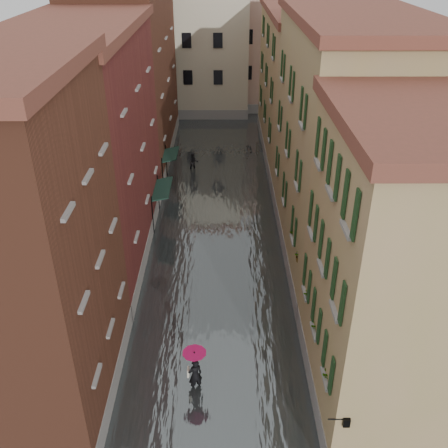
{
  "coord_description": "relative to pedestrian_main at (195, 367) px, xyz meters",
  "views": [
    {
      "loc": [
        0.39,
        -16.69,
        16.41
      ],
      "look_at": [
        0.48,
        6.75,
        3.0
      ],
      "focal_mm": 40.0,
      "sensor_mm": 36.0,
      "label": 1
    }
  ],
  "objects": [
    {
      "name": "building_left_mid",
      "position": [
        -6.26,
        10.97,
        4.98
      ],
      "size": [
        6.0,
        14.0,
        12.5
      ],
      "primitive_type": "cube",
      "color": "maroon",
      "rests_on": "ground"
    },
    {
      "name": "window_planters",
      "position": [
        4.86,
        2.5,
        2.24
      ],
      "size": [
        0.59,
        10.5,
        0.84
      ],
      "color": "brown",
      "rests_on": "ground"
    },
    {
      "name": "building_right_far",
      "position": [
        7.74,
        25.97,
        4.48
      ],
      "size": [
        6.0,
        16.0,
        11.5
      ],
      "primitive_type": "cube",
      "color": "#95834D",
      "rests_on": "ground"
    },
    {
      "name": "awning_far",
      "position": [
        -2.75,
        19.94,
        1.19
      ],
      "size": [
        1.09,
        2.73,
        2.8
      ],
      "color": "#142D23",
      "rests_on": "ground"
    },
    {
      "name": "pedestrian_main",
      "position": [
        0.0,
        0.0,
        0.0
      ],
      "size": [
        0.99,
        0.99,
        2.06
      ],
      "color": "black",
      "rests_on": "ground"
    },
    {
      "name": "wall_lantern",
      "position": [
        5.07,
        -4.03,
        1.74
      ],
      "size": [
        0.71,
        0.22,
        0.35
      ],
      "color": "black",
      "rests_on": "ground"
    },
    {
      "name": "floodwater",
      "position": [
        0.74,
        14.97,
        -1.17
      ],
      "size": [
        10.0,
        60.0,
        0.2
      ],
      "primitive_type": "cube",
      "color": "#3F4546",
      "rests_on": "ground"
    },
    {
      "name": "building_end_pink",
      "position": [
        6.74,
        41.97,
        4.73
      ],
      "size": [
        10.0,
        9.0,
        12.0
      ],
      "primitive_type": "cube",
      "color": "tan",
      "rests_on": "ground"
    },
    {
      "name": "building_left_far",
      "position": [
        -6.26,
        25.97,
        5.73
      ],
      "size": [
        6.0,
        16.0,
        14.0
      ],
      "primitive_type": "cube",
      "color": "brown",
      "rests_on": "ground"
    },
    {
      "name": "ground",
      "position": [
        0.74,
        1.97,
        -1.27
      ],
      "size": [
        120.0,
        120.0,
        0.0
      ],
      "primitive_type": "plane",
      "color": "#5D5C5F",
      "rests_on": "ground"
    },
    {
      "name": "building_right_mid",
      "position": [
        7.74,
        10.97,
        5.23
      ],
      "size": [
        6.0,
        14.0,
        13.0
      ],
      "primitive_type": "cube",
      "color": "#947F59",
      "rests_on": "ground"
    },
    {
      "name": "awning_near",
      "position": [
        -2.74,
        14.09,
        1.2
      ],
      "size": [
        1.09,
        3.24,
        2.8
      ],
      "color": "#142D23",
      "rests_on": "ground"
    },
    {
      "name": "building_end_cream",
      "position": [
        -2.26,
        39.97,
        5.23
      ],
      "size": [
        12.0,
        9.0,
        13.0
      ],
      "primitive_type": "cube",
      "color": "#BEB697",
      "rests_on": "ground"
    },
    {
      "name": "building_left_near",
      "position": [
        -6.26,
        -0.03,
        5.23
      ],
      "size": [
        6.0,
        8.0,
        13.0
      ],
      "primitive_type": "cube",
      "color": "brown",
      "rests_on": "ground"
    },
    {
      "name": "building_right_near",
      "position": [
        7.74,
        -0.03,
        4.48
      ],
      "size": [
        6.0,
        8.0,
        11.5
      ],
      "primitive_type": "cube",
      "color": "#95834D",
      "rests_on": "ground"
    },
    {
      "name": "pedestrian_far",
      "position": [
        -1.19,
        22.54,
        -0.46
      ],
      "size": [
        0.88,
        0.74,
        1.62
      ],
      "primitive_type": "imported",
      "rotation": [
        0.0,
        0.0,
        0.17
      ],
      "color": "black",
      "rests_on": "ground"
    }
  ]
}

